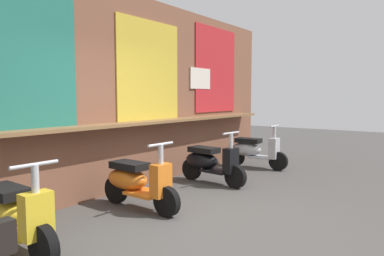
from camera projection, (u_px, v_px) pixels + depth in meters
name	position (u px, v px, depth m)	size (l,w,h in m)	color
ground_plane	(201.00, 223.00, 4.44)	(28.16, 28.16, 0.00)	#474442
market_stall_facade	(95.00, 92.00, 5.50)	(10.06, 0.61, 3.28)	brown
scooter_yellow	(12.00, 214.00, 3.61)	(0.46, 1.40, 0.97)	gold
scooter_orange	(136.00, 181.00, 5.00)	(0.46, 1.40, 0.97)	orange
scooter_black	(209.00, 162.00, 6.49)	(0.50, 1.40, 0.97)	black
scooter_silver	(253.00, 150.00, 7.90)	(0.48, 1.40, 0.97)	#B2B5BA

